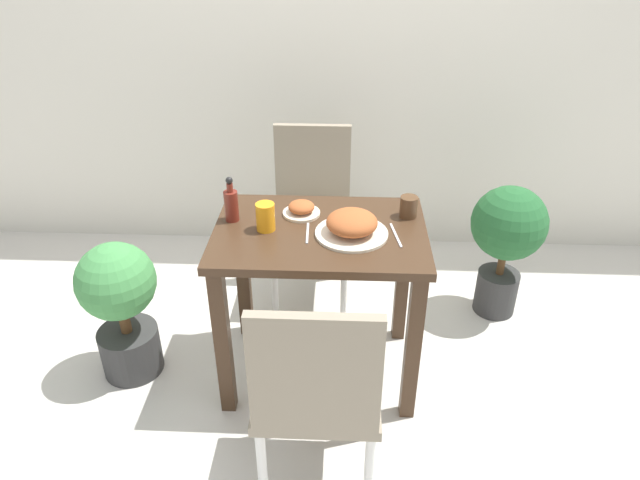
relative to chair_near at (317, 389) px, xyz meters
name	(u,v)px	position (x,y,z in m)	size (l,w,h in m)	color
ground_plane	(320,368)	(-0.02, 0.66, -0.53)	(16.00, 16.00, 0.00)	beige
wall_back	(330,30)	(-0.02, 1.88, 0.77)	(8.00, 0.05, 2.60)	beige
dining_table	(320,261)	(-0.02, 0.66, 0.08)	(0.87, 0.61, 0.75)	#3D2819
chair_near	(317,389)	(0.00, 0.00, 0.00)	(0.42, 0.42, 0.92)	gray
chair_far	(312,204)	(-0.09, 1.33, 0.00)	(0.42, 0.42, 0.92)	gray
food_plate	(352,225)	(0.11, 0.62, 0.27)	(0.29, 0.29, 0.10)	beige
side_plate	(301,209)	(-0.10, 0.78, 0.25)	(0.16, 0.16, 0.06)	beige
drink_cup	(409,207)	(0.35, 0.79, 0.27)	(0.07, 0.07, 0.09)	#4C331E
juice_glass	(265,217)	(-0.24, 0.65, 0.28)	(0.08, 0.08, 0.12)	orange
sauce_bottle	(231,204)	(-0.39, 0.72, 0.30)	(0.06, 0.06, 0.20)	maroon
fork_utensil	(307,233)	(-0.07, 0.62, 0.23)	(0.01, 0.16, 0.00)	silver
spoon_utensil	(396,235)	(0.28, 0.62, 0.23)	(0.04, 0.18, 0.00)	silver
potted_plant_left	(121,303)	(-0.89, 0.62, -0.14)	(0.34, 0.34, 0.67)	#333333
potted_plant_right	(507,236)	(0.89, 1.15, -0.07)	(0.37, 0.37, 0.72)	#333333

